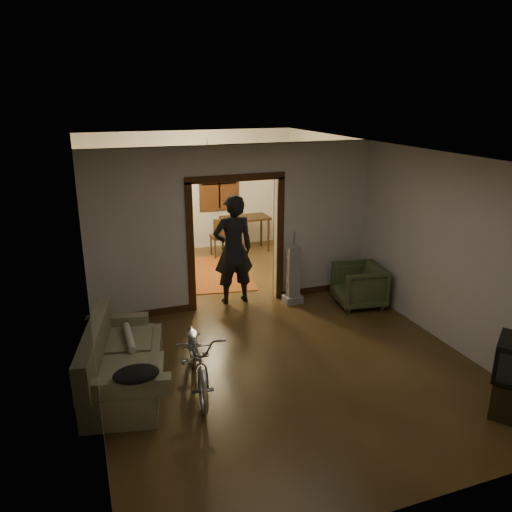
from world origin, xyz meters
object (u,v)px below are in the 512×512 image
locker (140,223)px  desk (245,234)px  person (233,250)px  sofa (124,355)px  armchair (359,285)px  bicycle (198,356)px

locker → desk: (2.41, -0.26, -0.41)m
desk → locker: bearing=-169.5°
person → locker: (-1.23, 3.09, -0.16)m
locker → desk: 2.46m
person → desk: bearing=-112.2°
locker → desk: locker is taller
sofa → armchair: 4.34m
sofa → locker: bearing=91.9°
armchair → person: (-2.03, 0.89, 0.61)m
bicycle → armchair: bicycle is taller
locker → armchair: bearing=-47.6°
bicycle → armchair: (3.29, 1.58, -0.07)m
desk → armchair: bearing=-60.5°
sofa → armchair: bearing=28.5°
sofa → person: (2.13, 2.15, 0.54)m
bicycle → person: person is taller
armchair → sofa: bearing=-64.2°
bicycle → desk: size_ratio=1.51×
sofa → person: 3.07m
armchair → person: 2.30m
armchair → bicycle: bearing=-55.3°
sofa → desk: 5.98m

